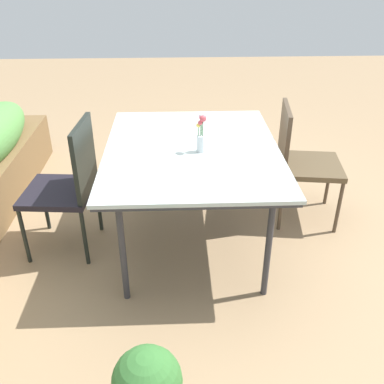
# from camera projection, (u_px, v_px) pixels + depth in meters

# --- Properties ---
(ground_plane) EXTENTS (12.00, 12.00, 0.00)m
(ground_plane) POSITION_uv_depth(u_px,v_px,m) (197.00, 237.00, 3.21)
(ground_plane) COLOR #9E7F5B
(dining_table) EXTENTS (1.40, 1.13, 0.75)m
(dining_table) POSITION_uv_depth(u_px,v_px,m) (192.00, 154.00, 2.82)
(dining_table) COLOR silver
(dining_table) RESTS_ON ground
(chair_far_side) EXTENTS (0.48, 0.48, 0.94)m
(chair_far_side) POSITION_uv_depth(u_px,v_px,m) (69.00, 182.00, 2.88)
(chair_far_side) COLOR black
(chair_far_side) RESTS_ON ground
(chair_near_right) EXTENTS (0.52, 0.52, 0.90)m
(chair_near_right) POSITION_uv_depth(u_px,v_px,m) (300.00, 157.00, 3.23)
(chair_near_right) COLOR brown
(chair_near_right) RESTS_ON ground
(flower_vase) EXTENTS (0.06, 0.06, 0.25)m
(flower_vase) POSITION_uv_depth(u_px,v_px,m) (201.00, 133.00, 2.68)
(flower_vase) COLOR silver
(flower_vase) RESTS_ON dining_table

